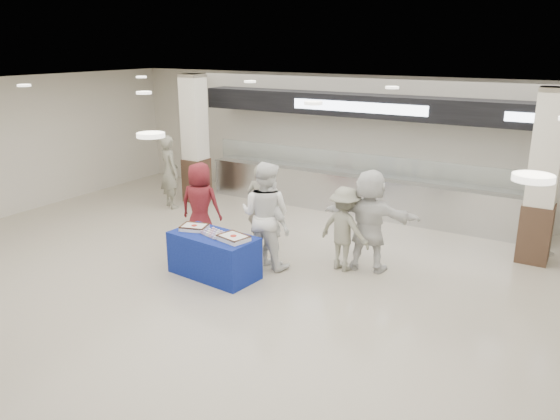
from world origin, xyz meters
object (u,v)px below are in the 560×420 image
Objects in this scene: civilian_white at (369,220)px; sheet_cake_right at (233,237)px; soldier_a at (262,206)px; soldier_b at (344,229)px; sheet_cake_left at (194,227)px; civilian_maroon at (200,205)px; chef_tall at (265,215)px; chef_short at (271,227)px; soldier_bg at (170,172)px; display_table at (214,255)px; cupcake_tray at (214,233)px.

sheet_cake_right is at bearing 34.54° from civilian_white.
soldier_b is at bearing 162.26° from soldier_a.
sheet_cake_left is 1.20m from civilian_maroon.
soldier_b is at bearing 46.46° from sheet_cake_right.
soldier_a is 0.87× the size of chef_tall.
civilian_white reaches higher than civilian_maroon.
civilian_white is (1.53, 0.80, 0.16)m from chef_short.
soldier_a is 0.94× the size of soldier_bg.
display_table is 1.67m from soldier_a.
civilian_white is at bearing -133.99° from chef_short.
chef_short is (0.67, 0.83, 0.39)m from display_table.
civilian_maroon is 2.91m from soldier_bg.
soldier_b reaches higher than cupcake_tray.
sheet_cake_left is 2.66m from soldier_b.
civilian_maroon reaches higher than sheet_cake_right.
display_table is at bearing 51.18° from chef_tall.
sheet_cake_left is 0.31× the size of soldier_a.
sheet_cake_right is at bearing 94.23° from chef_short.
sheet_cake_left is at bearing 62.51° from soldier_a.
soldier_a is 0.98m from chef_tall.
display_table is 0.80× the size of chef_tall.
sheet_cake_right is 0.30× the size of civilian_white.
display_table is 0.91× the size of soldier_a.
sheet_cake_right is (0.92, -0.10, 0.00)m from sheet_cake_left.
sheet_cake_left is at bearing 21.35° from civilian_white.
soldier_b is (1.38, 1.45, -0.04)m from sheet_cake_right.
soldier_b is 0.83× the size of civilian_white.
display_table is 2.78× the size of sheet_cake_right.
cupcake_tray is 1.56m from civilian_maroon.
chef_short is 1.00× the size of soldier_b.
civilian_maroon is at bearing 137.47° from cupcake_tray.
civilian_white reaches higher than soldier_b.
chef_tall reaches higher than display_table.
civilian_white is (1.75, 1.67, 0.13)m from sheet_cake_right.
soldier_bg is (-5.30, 1.38, 0.14)m from soldier_b.
civilian_maroon is (-1.15, 1.06, 0.07)m from cupcake_tray.
display_table is 0.86× the size of soldier_bg.
soldier_a is 1.11× the size of chef_short.
soldier_a is 0.92× the size of civilian_white.
display_table is 1.13m from chef_short.
chef_tall is at bearing 84.01° from sheet_cake_right.
chef_short is at bearing 37.08° from soldier_b.
sheet_cake_right is 2.00m from soldier_b.
cupcake_tray is at bearing -7.01° from sheet_cake_left.
cupcake_tray is 0.27× the size of soldier_a.
soldier_bg reaches higher than cupcake_tray.
soldier_b reaches higher than sheet_cake_right.
civilian_white reaches higher than cupcake_tray.
sheet_cake_left is at bearing 52.28° from chef_short.
civilian_maroon is at bearing 0.66° from civilian_white.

